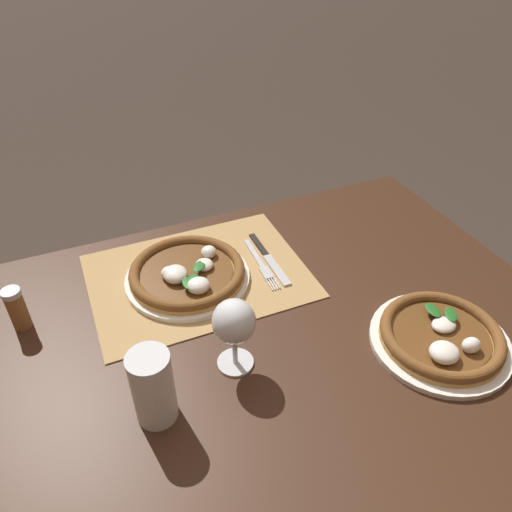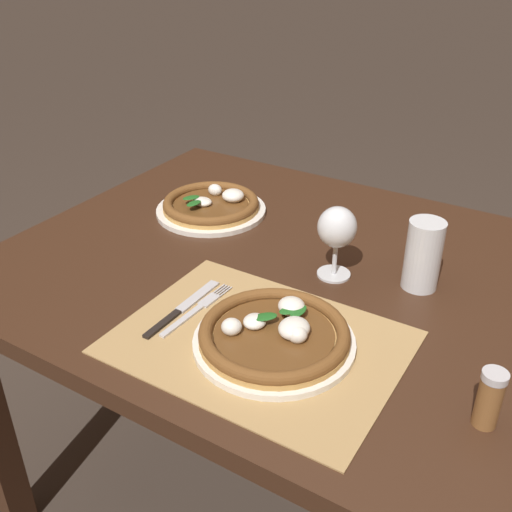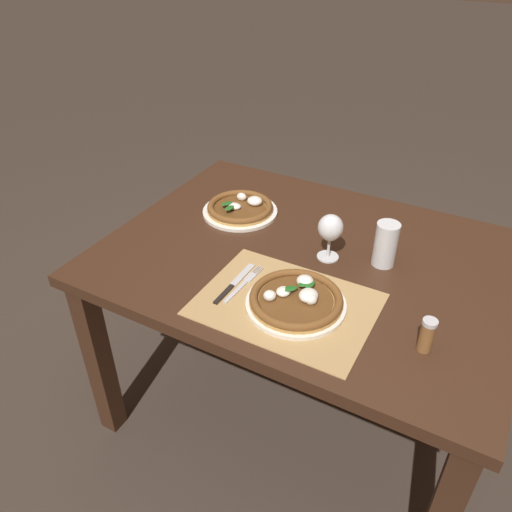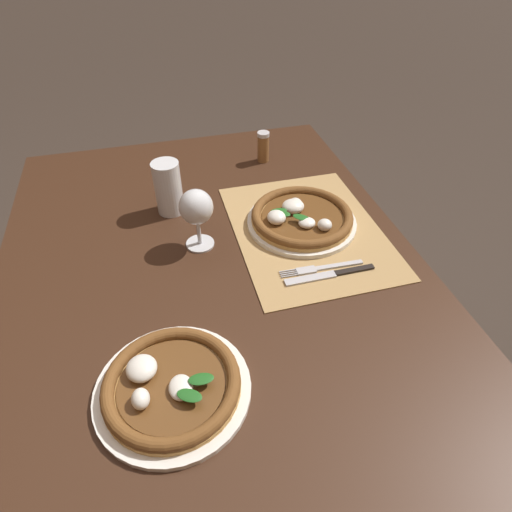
{
  "view_description": "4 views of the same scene",
  "coord_description": "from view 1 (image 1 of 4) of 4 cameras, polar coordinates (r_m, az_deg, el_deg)",
  "views": [
    {
      "loc": [
        0.27,
        0.61,
        1.48
      ],
      "look_at": [
        -0.06,
        -0.18,
        0.83
      ],
      "focal_mm": 35.0,
      "sensor_mm": 36.0,
      "label": 1
    },
    {
      "loc": [
        0.48,
        -0.98,
        1.4
      ],
      "look_at": [
        -0.05,
        -0.1,
        0.81
      ],
      "focal_mm": 42.0,
      "sensor_mm": 36.0,
      "label": 2
    },
    {
      "loc": [
        0.5,
        -1.25,
        1.66
      ],
      "look_at": [
        -0.12,
        -0.14,
        0.78
      ],
      "focal_mm": 35.0,
      "sensor_mm": 36.0,
      "label": 3
    },
    {
      "loc": [
        -0.76,
        0.09,
        1.42
      ],
      "look_at": [
        -0.07,
        -0.09,
        0.79
      ],
      "focal_mm": 30.0,
      "sensor_mm": 36.0,
      "label": 4
    }
  ],
  "objects": [
    {
      "name": "dining_table",
      "position": [
        1.08,
        0.72,
        -13.99
      ],
      "size": [
        1.3,
        0.98,
        0.74
      ],
      "color": "#382114",
      "rests_on": "ground"
    },
    {
      "name": "paper_placemat",
      "position": [
        1.17,
        -6.59,
        -2.26
      ],
      "size": [
        0.49,
        0.37,
        0.0
      ],
      "primitive_type": "cube",
      "color": "#A88451",
      "rests_on": "dining_table"
    },
    {
      "name": "pizza_near",
      "position": [
        1.14,
        -7.84,
        -1.98
      ],
      "size": [
        0.28,
        0.28,
        0.05
      ],
      "color": "silver",
      "rests_on": "paper_placemat"
    },
    {
      "name": "pizza_far",
      "position": [
        1.06,
        20.42,
        -8.7
      ],
      "size": [
        0.28,
        0.28,
        0.05
      ],
      "color": "silver",
      "rests_on": "dining_table"
    },
    {
      "name": "wine_glass",
      "position": [
        0.9,
        -2.53,
        -7.78
      ],
      "size": [
        0.08,
        0.08,
        0.16
      ],
      "color": "silver",
      "rests_on": "dining_table"
    },
    {
      "name": "pint_glass",
      "position": [
        0.87,
        -11.69,
        -14.58
      ],
      "size": [
        0.07,
        0.07,
        0.15
      ],
      "color": "silver",
      "rests_on": "dining_table"
    },
    {
      "name": "fork",
      "position": [
        1.19,
        0.54,
        -0.9
      ],
      "size": [
        0.02,
        0.2,
        0.0
      ],
      "color": "#B7B7BC",
      "rests_on": "paper_placemat"
    },
    {
      "name": "knife",
      "position": [
        1.2,
        1.45,
        -0.29
      ],
      "size": [
        0.02,
        0.22,
        0.01
      ],
      "color": "black",
      "rests_on": "paper_placemat"
    },
    {
      "name": "pepper_shaker",
      "position": [
        1.12,
        -25.66,
        -5.43
      ],
      "size": [
        0.04,
        0.04,
        0.1
      ],
      "color": "brown",
      "rests_on": "dining_table"
    }
  ]
}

